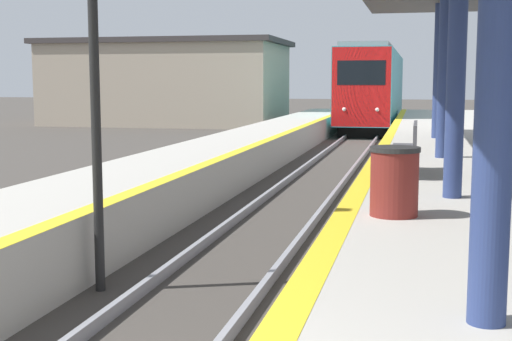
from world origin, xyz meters
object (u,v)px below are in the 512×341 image
object	(u,v)px
signal_near	(93,26)
bench	(408,147)
train	(374,88)
trash_bin	(394,181)

from	to	relation	value
signal_near	bench	distance (m)	6.45
signal_near	bench	bearing A→B (deg)	53.87
train	signal_near	distance (m)	33.15
train	signal_near	bearing A→B (deg)	-92.26
train	trash_bin	xyz separation A→B (m)	(2.25, -32.23, -0.84)
signal_near	trash_bin	world-z (taller)	signal_near
train	bench	world-z (taller)	train
trash_bin	signal_near	bearing A→B (deg)	-166.05
signal_near	bench	world-z (taller)	signal_near
bench	signal_near	bearing A→B (deg)	-126.13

